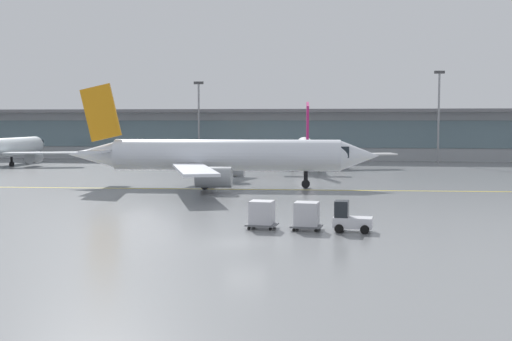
{
  "coord_description": "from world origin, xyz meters",
  "views": [
    {
      "loc": [
        5.91,
        -39.76,
        7.53
      ],
      "look_at": [
        -1.85,
        19.13,
        3.0
      ],
      "focal_mm": 46.35,
      "sensor_mm": 36.0,
      "label": 1
    }
  ],
  "objects": [
    {
      "name": "gate_airplane_1",
      "position": [
        0.13,
        63.91,
        3.02
      ],
      "size": [
        28.24,
        30.46,
        10.09
      ],
      "rotation": [
        0.0,
        0.0,
        1.65
      ],
      "color": "white",
      "rests_on": "ground_plane"
    },
    {
      "name": "cargo_dolly_trailing",
      "position": [
        0.36,
        5.45,
        1.05
      ],
      "size": [
        2.24,
        1.79,
        1.94
      ],
      "rotation": [
        0.0,
        0.0,
        -0.09
      ],
      "color": "#595B60",
      "rests_on": "ground_plane"
    },
    {
      "name": "apron_light_mast_2",
      "position": [
        22.4,
        78.72,
        8.74
      ],
      "size": [
        1.8,
        0.36,
        16.09
      ],
      "color": "gray",
      "rests_on": "ground_plane"
    },
    {
      "name": "taxiway_centreline_stripe",
      "position": [
        -7.01,
        31.01,
        0.0
      ],
      "size": [
        109.91,
        5.28,
        0.01
      ],
      "primitive_type": "cube",
      "rotation": [
        0.0,
        0.0,
        0.04
      ],
      "color": "yellow",
      "rests_on": "ground_plane"
    },
    {
      "name": "apron_light_mast_1",
      "position": [
        -20.74,
        80.96,
        8.03
      ],
      "size": [
        1.8,
        0.36,
        14.69
      ],
      "color": "gray",
      "rests_on": "ground_plane"
    },
    {
      "name": "ground_plane",
      "position": [
        0.0,
        0.0,
        0.0
      ],
      "size": [
        400.0,
        400.0,
        0.0
      ],
      "primitive_type": "plane",
      "color": "gray"
    },
    {
      "name": "gate_airplane_0",
      "position": [
        -49.57,
        62.68,
        2.99
      ],
      "size": [
        28.02,
        30.03,
        9.98
      ],
      "rotation": [
        0.0,
        0.0,
        1.57
      ],
      "color": "white",
      "rests_on": "ground_plane"
    },
    {
      "name": "cargo_dolly_lead",
      "position": [
        3.49,
        5.16,
        1.05
      ],
      "size": [
        2.24,
        1.79,
        1.94
      ],
      "rotation": [
        0.0,
        0.0,
        -0.09
      ],
      "color": "#595B60",
      "rests_on": "ground_plane"
    },
    {
      "name": "taxiing_regional_jet",
      "position": [
        -7.47,
        32.99,
        3.51
      ],
      "size": [
        35.31,
        32.83,
        11.7
      ],
      "rotation": [
        0.0,
        0.0,
        0.04
      ],
      "color": "silver",
      "rests_on": "ground_plane"
    },
    {
      "name": "baggage_tug",
      "position": [
        6.4,
        4.89,
        0.89
      ],
      "size": [
        2.72,
        1.82,
        2.1
      ],
      "rotation": [
        0.0,
        0.0,
        -0.09
      ],
      "color": "silver",
      "rests_on": "ground_plane"
    },
    {
      "name": "terminal_concourse",
      "position": [
        0.0,
        87.83,
        4.92
      ],
      "size": [
        191.45,
        11.0,
        9.6
      ],
      "color": "#9EA3A8",
      "rests_on": "ground_plane"
    }
  ]
}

